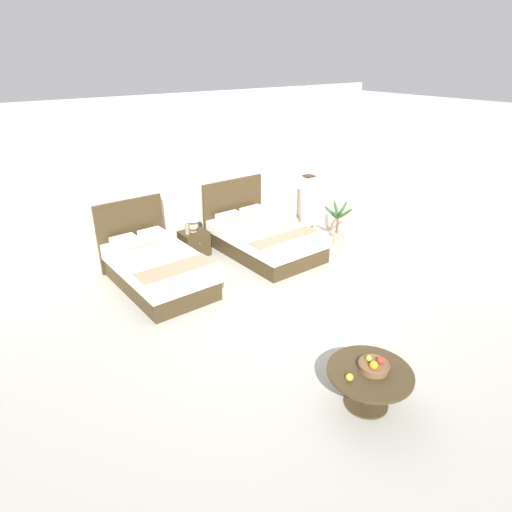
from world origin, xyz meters
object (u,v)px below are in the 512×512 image
at_px(coffee_table, 369,379).
at_px(fruit_bowl, 374,366).
at_px(bed_near_window, 157,267).
at_px(vase, 187,229).
at_px(table_lamp, 192,221).
at_px(potted_palm, 337,230).
at_px(floor_lamp_corner, 307,202).
at_px(bed_near_corner, 263,238).
at_px(loose_apple, 350,377).
at_px(nightstand, 194,243).

bearing_deg(coffee_table, fruit_bowl, -5.49).
bearing_deg(bed_near_window, coffee_table, -80.84).
relative_size(vase, fruit_bowl, 0.63).
distance_m(bed_near_window, fruit_bowl, 3.98).
distance_m(bed_near_window, table_lamp, 1.34).
bearing_deg(potted_palm, coffee_table, -132.25).
relative_size(table_lamp, vase, 1.72).
bearing_deg(floor_lamp_corner, vase, 176.94).
distance_m(table_lamp, vase, 0.19).
xyz_separation_m(bed_near_window, bed_near_corner, (2.22, 0.01, -0.03)).
bearing_deg(loose_apple, nightstand, 80.72).
bearing_deg(floor_lamp_corner, bed_near_window, -172.78).
height_order(vase, floor_lamp_corner, floor_lamp_corner).
relative_size(loose_apple, floor_lamp_corner, 0.07).
bearing_deg(bed_near_corner, floor_lamp_corner, 16.56).
relative_size(coffee_table, floor_lamp_corner, 0.79).
distance_m(nightstand, potted_palm, 2.88).
bearing_deg(bed_near_window, bed_near_corner, 0.23).
relative_size(nightstand, coffee_table, 0.53).
relative_size(table_lamp, fruit_bowl, 1.08).
height_order(bed_near_corner, floor_lamp_corner, bed_near_corner).
distance_m(nightstand, coffee_table, 4.62).
bearing_deg(table_lamp, potted_palm, -25.28).
bearing_deg(vase, loose_apple, -97.52).
bearing_deg(potted_palm, floor_lamp_corner, 83.49).
distance_m(table_lamp, loose_apple, 4.64).
relative_size(bed_near_corner, fruit_bowl, 6.53).
height_order(floor_lamp_corner, potted_palm, floor_lamp_corner).
bearing_deg(nightstand, loose_apple, -99.28).
relative_size(vase, coffee_table, 0.23).
xyz_separation_m(table_lamp, floor_lamp_corner, (2.73, -0.21, -0.11)).
xyz_separation_m(table_lamp, coffee_table, (-0.46, -4.61, -0.35)).
bearing_deg(coffee_table, loose_apple, 172.64).
height_order(table_lamp, floor_lamp_corner, floor_lamp_corner).
height_order(coffee_table, fruit_bowl, fruit_bowl).
relative_size(nightstand, floor_lamp_corner, 0.42).
distance_m(bed_near_window, bed_near_corner, 2.22).
distance_m(nightstand, floor_lamp_corner, 2.76).
height_order(nightstand, fruit_bowl, fruit_bowl).
bearing_deg(vase, potted_palm, -23.03).
distance_m(bed_near_window, potted_palm, 3.74).
xyz_separation_m(bed_near_window, coffee_table, (0.63, -3.91, 0.02)).
bearing_deg(fruit_bowl, coffee_table, 174.51).
height_order(nightstand, floor_lamp_corner, floor_lamp_corner).
distance_m(bed_near_corner, floor_lamp_corner, 1.69).
relative_size(nightstand, vase, 2.36).
distance_m(fruit_bowl, potted_palm, 4.54).
distance_m(loose_apple, potted_palm, 4.74).
distance_m(loose_apple, floor_lamp_corner, 5.58).
bearing_deg(coffee_table, potted_palm, 47.75).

